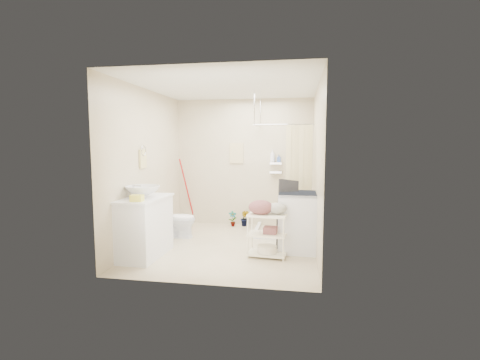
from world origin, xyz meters
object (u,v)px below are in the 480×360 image
(laundry_rack, at_px, (267,231))
(washing_machine, at_px, (299,222))
(vanity, at_px, (144,227))
(toilet, at_px, (177,219))

(laundry_rack, bearing_deg, washing_machine, 46.20)
(vanity, relative_size, washing_machine, 1.10)
(vanity, height_order, washing_machine, washing_machine)
(toilet, xyz_separation_m, washing_machine, (2.18, -0.44, 0.13))
(toilet, relative_size, laundry_rack, 0.85)
(laundry_rack, bearing_deg, toilet, 159.33)
(vanity, bearing_deg, washing_machine, 18.05)
(laundry_rack, bearing_deg, vanity, -166.08)
(vanity, xyz_separation_m, toilet, (0.12, 1.11, -0.11))
(vanity, height_order, toilet, vanity)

